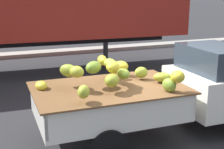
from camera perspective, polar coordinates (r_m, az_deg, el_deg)
ground at (r=6.57m, az=5.89°, el=-10.45°), size 220.00×220.00×0.00m
curb_strip at (r=14.65m, az=-10.36°, el=3.93°), size 80.00×0.80×0.16m
pickup_truck at (r=6.74m, az=14.71°, el=-2.09°), size 4.89×1.85×1.70m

